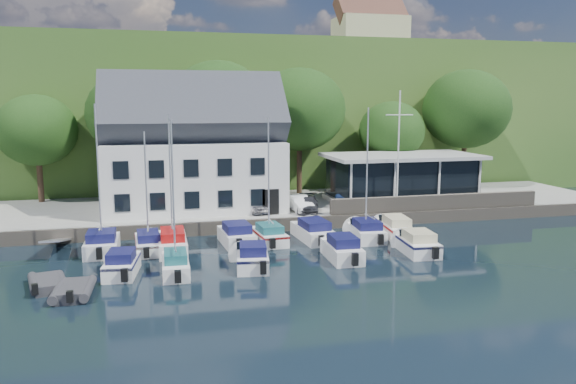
% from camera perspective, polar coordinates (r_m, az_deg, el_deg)
% --- Properties ---
extents(ground, '(180.00, 180.00, 0.00)m').
position_cam_1_polar(ground, '(32.46, 5.45, -8.21)').
color(ground, black).
rests_on(ground, ground).
extents(quay, '(60.00, 13.00, 1.00)m').
position_cam_1_polar(quay, '(48.73, -1.24, -1.66)').
color(quay, '#9A9A94').
rests_on(quay, ground).
extents(quay_face, '(60.00, 0.30, 1.00)m').
position_cam_1_polar(quay_face, '(42.53, 0.63, -3.27)').
color(quay_face, '#71685A').
rests_on(quay_face, ground).
extents(hillside, '(160.00, 75.00, 16.00)m').
position_cam_1_polar(hillside, '(91.84, -7.27, 8.09)').
color(hillside, '#2C531F').
rests_on(hillside, ground).
extents(field_patch, '(50.00, 30.00, 0.30)m').
position_cam_1_polar(field_patch, '(101.12, -3.26, 12.86)').
color(field_patch, '#576130').
rests_on(field_patch, hillside).
extents(farmhouse, '(10.40, 7.00, 8.20)m').
position_cam_1_polar(farmhouse, '(88.02, 8.31, 15.91)').
color(farmhouse, '#BEB28E').
rests_on(farmhouse, hillside).
extents(harbor_building, '(14.40, 8.20, 8.70)m').
position_cam_1_polar(harbor_building, '(46.07, -9.55, 3.67)').
color(harbor_building, silver).
rests_on(harbor_building, quay).
extents(club_pavilion, '(13.20, 7.20, 4.10)m').
position_cam_1_polar(club_pavilion, '(50.41, 11.43, 1.46)').
color(club_pavilion, black).
rests_on(club_pavilion, quay).
extents(seawall, '(18.00, 0.50, 1.20)m').
position_cam_1_polar(seawall, '(47.02, 14.84, -1.01)').
color(seawall, '#71685A').
rests_on(seawall, quay).
extents(gangway, '(1.20, 6.00, 1.40)m').
position_cam_1_polar(gangway, '(39.96, -22.31, -5.53)').
color(gangway, silver).
rests_on(gangway, ground).
extents(car_silver, '(1.53, 3.52, 1.18)m').
position_cam_1_polar(car_silver, '(44.45, -3.17, -1.31)').
color(car_silver, '#9F9FA3').
rests_on(car_silver, quay).
extents(car_white, '(1.63, 3.94, 1.27)m').
position_cam_1_polar(car_white, '(44.82, 1.16, -1.15)').
color(car_white, white).
rests_on(car_white, quay).
extents(car_dgrey, '(2.75, 4.44, 1.20)m').
position_cam_1_polar(car_dgrey, '(44.77, 2.02, -1.21)').
color(car_dgrey, '#2E2F33').
rests_on(car_dgrey, quay).
extents(car_blue, '(1.65, 3.88, 1.31)m').
position_cam_1_polar(car_blue, '(46.65, 6.72, -0.77)').
color(car_blue, '#314E96').
rests_on(car_blue, quay).
extents(flagpole, '(2.29, 0.20, 9.54)m').
position_cam_1_polar(flagpole, '(45.50, 11.15, 4.09)').
color(flagpole, silver).
rests_on(flagpole, quay).
extents(tree_0, '(6.81, 6.81, 9.30)m').
position_cam_1_polar(tree_0, '(53.04, -24.06, 4.04)').
color(tree_0, '#153810').
rests_on(tree_0, quay).
extents(tree_1, '(8.27, 8.27, 11.30)m').
position_cam_1_polar(tree_1, '(50.92, -15.25, 5.47)').
color(tree_1, '#153810').
rests_on(tree_1, quay).
extents(tree_2, '(9.03, 9.03, 12.34)m').
position_cam_1_polar(tree_2, '(51.62, -7.06, 6.34)').
color(tree_2, '#153810').
rests_on(tree_2, quay).
extents(tree_3, '(8.64, 8.64, 11.81)m').
position_cam_1_polar(tree_3, '(53.16, 1.16, 6.20)').
color(tree_3, '#153810').
rests_on(tree_3, quay).
extents(tree_4, '(6.37, 6.37, 8.70)m').
position_cam_1_polar(tree_4, '(55.49, 10.46, 4.57)').
color(tree_4, '#153810').
rests_on(tree_4, quay).
extents(tree_5, '(8.64, 8.64, 11.81)m').
position_cam_1_polar(tree_5, '(58.96, 17.55, 6.08)').
color(tree_5, '#153810').
rests_on(tree_5, quay).
extents(boat_r1_0, '(2.25, 5.68, 9.20)m').
position_cam_1_polar(boat_r1_0, '(37.44, -18.67, 0.90)').
color(boat_r1_0, white).
rests_on(boat_r1_0, ground).
extents(boat_r1_1, '(2.09, 5.99, 8.23)m').
position_cam_1_polar(boat_r1_1, '(37.17, -14.20, 0.29)').
color(boat_r1_1, white).
rests_on(boat_r1_1, ground).
extents(boat_r1_2, '(1.98, 6.84, 9.15)m').
position_cam_1_polar(boat_r1_2, '(36.70, -11.84, 0.99)').
color(boat_r1_2, white).
rests_on(boat_r1_2, ground).
extents(boat_r1_3, '(2.54, 6.06, 1.55)m').
position_cam_1_polar(boat_r1_3, '(38.55, -5.26, -4.20)').
color(boat_r1_3, white).
rests_on(boat_r1_3, ground).
extents(boat_r1_4, '(2.40, 5.77, 8.32)m').
position_cam_1_polar(boat_r1_4, '(38.20, -1.98, 0.87)').
color(boat_r1_4, white).
rests_on(boat_r1_4, ground).
extents(boat_r1_5, '(2.56, 6.92, 1.49)m').
position_cam_1_polar(boat_r1_5, '(39.76, 2.57, -3.81)').
color(boat_r1_5, white).
rests_on(boat_r1_5, ground).
extents(boat_r1_6, '(2.54, 6.11, 8.92)m').
position_cam_1_polar(boat_r1_6, '(39.48, 8.02, 1.51)').
color(boat_r1_6, white).
rests_on(boat_r1_6, ground).
extents(boat_r1_7, '(2.63, 6.74, 1.48)m').
position_cam_1_polar(boat_r1_7, '(41.58, 10.81, -3.39)').
color(boat_r1_7, white).
rests_on(boat_r1_7, ground).
extents(boat_r2_0, '(2.39, 5.18, 1.46)m').
position_cam_1_polar(boat_r2_0, '(33.19, -16.55, -6.86)').
color(boat_r2_0, white).
rests_on(boat_r2_0, ground).
extents(boat_r2_1, '(1.68, 5.82, 8.39)m').
position_cam_1_polar(boat_r2_1, '(31.88, -11.57, -0.92)').
color(boat_r2_1, white).
rests_on(boat_r2_1, ground).
extents(boat_r2_2, '(2.68, 5.26, 1.51)m').
position_cam_1_polar(boat_r2_2, '(33.15, -3.64, -6.46)').
color(boat_r2_2, white).
rests_on(boat_r2_2, ground).
extents(boat_r2_3, '(2.13, 5.70, 1.55)m').
position_cam_1_polar(boat_r2_3, '(35.03, 5.50, -5.58)').
color(boat_r2_3, white).
rests_on(boat_r2_3, ground).
extents(boat_r2_4, '(2.54, 5.71, 1.49)m').
position_cam_1_polar(boat_r2_4, '(37.21, 12.98, -4.94)').
color(boat_r2_4, white).
rests_on(boat_r2_4, ground).
extents(dinghy_0, '(2.62, 3.55, 0.74)m').
position_cam_1_polar(dinghy_0, '(32.24, -23.21, -8.37)').
color(dinghy_0, '#333338').
rests_on(dinghy_0, ground).
extents(dinghy_1, '(2.07, 3.34, 0.77)m').
position_cam_1_polar(dinghy_1, '(30.59, -20.98, -9.15)').
color(dinghy_1, '#333338').
rests_on(dinghy_1, ground).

